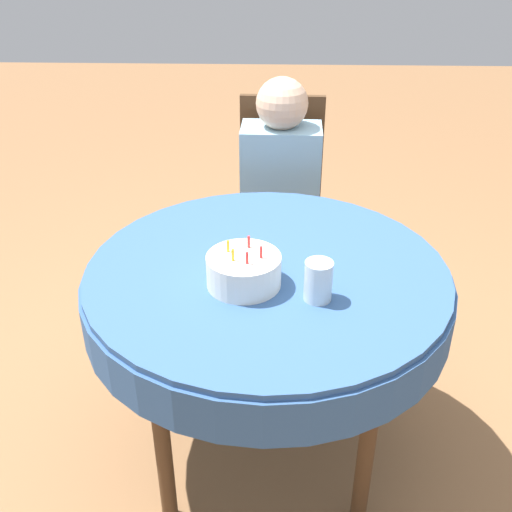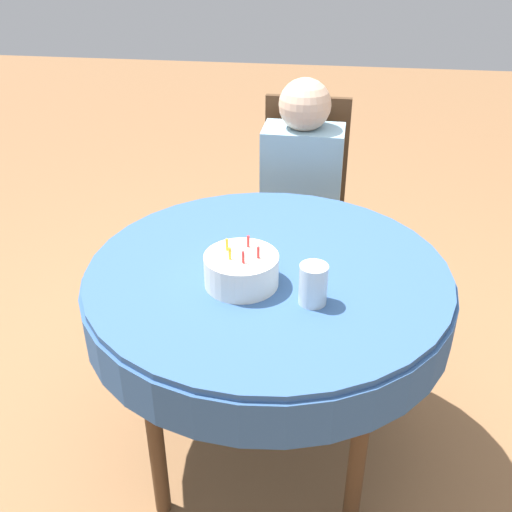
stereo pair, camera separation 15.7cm
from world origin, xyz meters
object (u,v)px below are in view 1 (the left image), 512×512
Objects in this scene: birthday_cake at (244,271)px; person at (280,184)px; chair at (280,206)px; drinking_glass at (318,281)px.

person is at bearing 83.27° from birthday_cake.
chair is at bearing 83.80° from birthday_cake.
person is 0.98m from drinking_glass.
birthday_cake is (-0.11, -0.90, 0.13)m from person.
chair is 4.71× the size of birthday_cake.
drinking_glass is (0.10, -1.07, 0.29)m from chair.
drinking_glass is at bearing -82.75° from person.
drinking_glass is at bearing -17.51° from birthday_cake.
birthday_cake is at bearing -95.28° from person.
chair is 0.19m from person.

